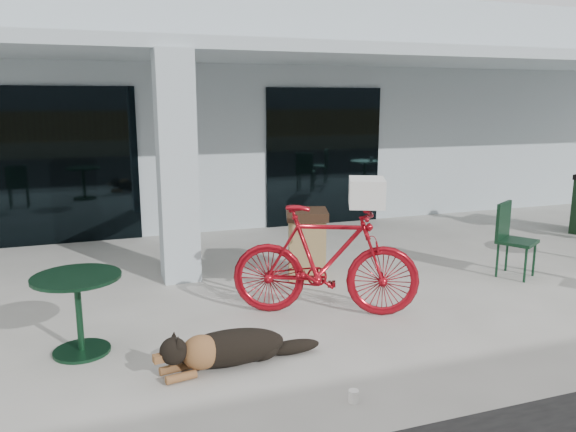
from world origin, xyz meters
name	(u,v)px	position (x,y,z in m)	size (l,w,h in m)	color
ground	(348,325)	(0.00, 0.00, 0.00)	(80.00, 80.00, 0.00)	#B0ADA6
building	(200,109)	(0.00, 8.50, 2.25)	(22.00, 7.00, 4.50)	#A4B0B9
storefront_glass_left	(54,167)	(-3.20, 4.98, 1.35)	(2.80, 0.06, 2.70)	black
storefront_glass_right	(324,157)	(1.80, 4.98, 1.35)	(2.40, 0.06, 2.70)	black
column	(177,168)	(-1.50, 2.30, 1.56)	(0.50, 0.50, 3.12)	#A4B0B9
overhang	(255,52)	(0.00, 3.60, 3.21)	(22.00, 2.80, 0.18)	#A4B0B9
bicycle	(325,261)	(-0.11, 0.40, 0.65)	(0.61, 2.16, 1.30)	maroon
laundry_basket	(367,192)	(0.30, 0.21, 1.45)	(0.53, 0.39, 0.31)	white
dog	(231,345)	(-1.46, -0.51, 0.20)	(1.20, 0.40, 0.40)	black
cup_near_dog	(353,396)	(-0.66, -1.50, 0.05)	(0.09, 0.09, 0.11)	white
cafe_table_near	(79,314)	(-2.80, 0.25, 0.40)	(0.85, 0.85, 0.80)	#123520
cafe_chair_far_a	(517,241)	(3.00, 0.82, 0.53)	(0.48, 0.52, 1.05)	#123520
trash_receptacle	(307,244)	(0.20, 1.80, 0.48)	(0.57, 0.57, 0.97)	olive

